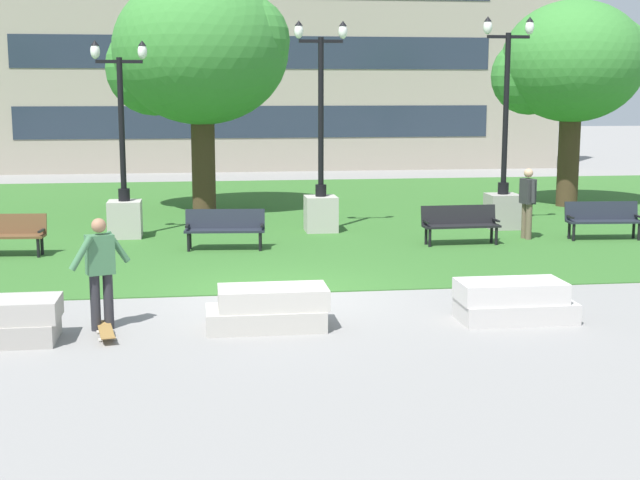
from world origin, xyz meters
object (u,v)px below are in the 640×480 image
(concrete_block_left, at_px, (269,309))
(park_bench_near_right, at_px, (460,222))
(concrete_block_right, at_px, (513,302))
(park_bench_far_right, at_px, (603,218))
(person_skateboarder, at_px, (100,267))
(park_bench_near_left, at_px, (3,232))
(lamp_post_center, at_px, (321,190))
(lamp_post_right, at_px, (503,187))
(skateboard, at_px, (106,332))
(person_bystander_near_lawn, at_px, (527,199))
(park_bench_far_left, at_px, (225,227))
(lamp_post_left, at_px, (124,198))

(concrete_block_left, relative_size, park_bench_near_right, 1.02)
(concrete_block_right, bearing_deg, park_bench_far_right, 55.85)
(concrete_block_right, relative_size, person_skateboarder, 1.07)
(park_bench_near_left, distance_m, park_bench_far_right, 13.93)
(park_bench_near_right, distance_m, lamp_post_center, 3.82)
(park_bench_near_left, height_order, lamp_post_right, lamp_post_right)
(skateboard, distance_m, person_bystander_near_lawn, 11.96)
(park_bench_near_right, bearing_deg, park_bench_far_left, 179.44)
(park_bench_far_right, relative_size, lamp_post_left, 0.39)
(concrete_block_left, height_order, park_bench_near_left, park_bench_near_left)
(concrete_block_right, height_order, park_bench_far_right, park_bench_far_right)
(park_bench_far_right, bearing_deg, skateboard, -146.93)
(concrete_block_left, distance_m, lamp_post_center, 9.39)
(skateboard, bearing_deg, park_bench_far_right, 33.07)
(skateboard, height_order, park_bench_far_right, park_bench_far_right)
(park_bench_near_left, height_order, person_bystander_near_lawn, person_bystander_near_lawn)
(lamp_post_left, bearing_deg, park_bench_far_left, -39.96)
(skateboard, distance_m, lamp_post_right, 13.05)
(lamp_post_center, relative_size, person_bystander_near_lawn, 3.08)
(park_bench_far_right, xyz_separation_m, lamp_post_left, (-11.49, 1.81, 0.45))
(person_skateboarder, xyz_separation_m, lamp_post_center, (4.56, 8.86, 0.11))
(concrete_block_right, relative_size, lamp_post_center, 0.35)
(concrete_block_right, bearing_deg, park_bench_far_left, 121.92)
(skateboard, xyz_separation_m, lamp_post_center, (4.47, 9.31, 0.99))
(park_bench_near_right, bearing_deg, person_skateboarder, -139.08)
(person_skateboarder, bearing_deg, skateboard, -78.26)
(concrete_block_right, distance_m, park_bench_near_right, 6.96)
(park_bench_near_left, distance_m, lamp_post_left, 3.27)
(park_bench_near_right, relative_size, lamp_post_left, 0.38)
(park_bench_far_left, height_order, lamp_post_center, lamp_post_center)
(park_bench_near_left, relative_size, person_bystander_near_lawn, 1.07)
(park_bench_far_left, bearing_deg, lamp_post_center, 42.27)
(concrete_block_right, bearing_deg, concrete_block_left, 179.02)
(skateboard, height_order, lamp_post_center, lamp_post_center)
(skateboard, xyz_separation_m, park_bench_far_right, (11.08, 7.21, 0.45))
(park_bench_near_left, bearing_deg, lamp_post_center, 18.37)
(concrete_block_left, distance_m, concrete_block_right, 3.85)
(park_bench_far_right, height_order, lamp_post_right, lamp_post_right)
(concrete_block_right, relative_size, park_bench_near_left, 0.99)
(park_bench_near_left, bearing_deg, concrete_block_right, -36.58)
(concrete_block_left, height_order, lamp_post_left, lamp_post_left)
(park_bench_far_right, bearing_deg, park_bench_near_left, -178.65)
(lamp_post_right, bearing_deg, park_bench_far_right, -46.58)
(park_bench_near_right, height_order, lamp_post_right, lamp_post_right)
(park_bench_near_left, height_order, lamp_post_left, lamp_post_left)
(concrete_block_left, distance_m, park_bench_near_right, 8.45)
(park_bench_far_left, bearing_deg, park_bench_near_right, -0.56)
(park_bench_far_right, xyz_separation_m, lamp_post_right, (-1.85, 1.95, 0.57))
(lamp_post_center, bearing_deg, lamp_post_right, -1.79)
(person_skateboarder, distance_m, skateboard, 0.99)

